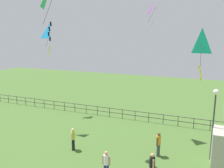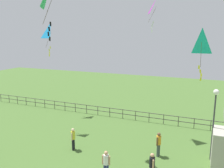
{
  "view_description": "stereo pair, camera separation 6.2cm",
  "coord_description": "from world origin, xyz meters",
  "px_view_note": "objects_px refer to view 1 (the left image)",
  "views": [
    {
      "loc": [
        5.6,
        -6.91,
        8.07
      ],
      "look_at": [
        0.22,
        6.31,
        5.13
      ],
      "focal_mm": 37.58,
      "sensor_mm": 36.0,
      "label": 1
    },
    {
      "loc": [
        5.65,
        -6.89,
        8.07
      ],
      "look_at": [
        0.22,
        6.31,
        5.13
      ],
      "focal_mm": 37.58,
      "sensor_mm": 36.0,
      "label": 2
    }
  ],
  "objects_px": {
    "person_1": "(152,165)",
    "kite_3": "(51,33)",
    "person_7": "(159,143)",
    "kite_0": "(201,44)",
    "person_3": "(106,162)",
    "lamppost": "(214,110)",
    "person_5": "(73,138)",
    "kite_1": "(156,8)"
  },
  "relations": [
    {
      "from": "person_3",
      "to": "kite_0",
      "type": "height_order",
      "value": "kite_0"
    },
    {
      "from": "lamppost",
      "to": "kite_3",
      "type": "bearing_deg",
      "value": 175.33
    },
    {
      "from": "person_5",
      "to": "kite_1",
      "type": "xyz_separation_m",
      "value": [
        4.48,
        5.39,
        9.25
      ]
    },
    {
      "from": "kite_0",
      "to": "kite_3",
      "type": "distance_m",
      "value": 12.56
    },
    {
      "from": "person_1",
      "to": "person_5",
      "type": "distance_m",
      "value": 6.26
    },
    {
      "from": "person_3",
      "to": "kite_3",
      "type": "bearing_deg",
      "value": 143.42
    },
    {
      "from": "kite_3",
      "to": "kite_0",
      "type": "bearing_deg",
      "value": -15.68
    },
    {
      "from": "person_1",
      "to": "kite_1",
      "type": "relative_size",
      "value": 0.68
    },
    {
      "from": "person_7",
      "to": "kite_0",
      "type": "xyz_separation_m",
      "value": [
        2.28,
        -1.44,
        6.68
      ]
    },
    {
      "from": "lamppost",
      "to": "kite_0",
      "type": "height_order",
      "value": "kite_0"
    },
    {
      "from": "person_1",
      "to": "kite_3",
      "type": "bearing_deg",
      "value": 153.87
    },
    {
      "from": "lamppost",
      "to": "person_5",
      "type": "relative_size",
      "value": 2.92
    },
    {
      "from": "person_3",
      "to": "kite_1",
      "type": "relative_size",
      "value": 0.66
    },
    {
      "from": "person_7",
      "to": "kite_3",
      "type": "bearing_deg",
      "value": 168.73
    },
    {
      "from": "person_3",
      "to": "kite_3",
      "type": "relative_size",
      "value": 0.61
    },
    {
      "from": "person_7",
      "to": "kite_1",
      "type": "distance_m",
      "value": 10.13
    },
    {
      "from": "person_7",
      "to": "kite_3",
      "type": "distance_m",
      "value": 12.4
    },
    {
      "from": "person_1",
      "to": "person_5",
      "type": "height_order",
      "value": "person_1"
    },
    {
      "from": "person_1",
      "to": "kite_3",
      "type": "distance_m",
      "value": 13.36
    },
    {
      "from": "person_1",
      "to": "person_3",
      "type": "bearing_deg",
      "value": -165.47
    },
    {
      "from": "person_3",
      "to": "person_7",
      "type": "distance_m",
      "value": 4.28
    },
    {
      "from": "person_5",
      "to": "kite_1",
      "type": "height_order",
      "value": "kite_1"
    },
    {
      "from": "kite_0",
      "to": "person_3",
      "type": "bearing_deg",
      "value": -154.57
    },
    {
      "from": "person_5",
      "to": "kite_3",
      "type": "height_order",
      "value": "kite_3"
    },
    {
      "from": "lamppost",
      "to": "person_7",
      "type": "height_order",
      "value": "lamppost"
    },
    {
      "from": "lamppost",
      "to": "person_1",
      "type": "height_order",
      "value": "lamppost"
    },
    {
      "from": "person_7",
      "to": "kite_1",
      "type": "xyz_separation_m",
      "value": [
        -1.36,
        3.98,
        9.21
      ]
    },
    {
      "from": "person_7",
      "to": "kite_0",
      "type": "height_order",
      "value": "kite_0"
    },
    {
      "from": "person_1",
      "to": "kite_0",
      "type": "xyz_separation_m",
      "value": [
        2.06,
        1.52,
        6.68
      ]
    },
    {
      "from": "lamppost",
      "to": "person_5",
      "type": "bearing_deg",
      "value": -165.92
    },
    {
      "from": "kite_1",
      "to": "kite_3",
      "type": "relative_size",
      "value": 0.93
    },
    {
      "from": "person_3",
      "to": "kite_3",
      "type": "xyz_separation_m",
      "value": [
        -7.5,
        5.56,
        7.38
      ]
    },
    {
      "from": "kite_0",
      "to": "kite_1",
      "type": "height_order",
      "value": "kite_1"
    },
    {
      "from": "person_5",
      "to": "person_7",
      "type": "height_order",
      "value": "person_7"
    },
    {
      "from": "person_5",
      "to": "kite_0",
      "type": "distance_m",
      "value": 10.54
    },
    {
      "from": "lamppost",
      "to": "kite_0",
      "type": "distance_m",
      "value": 4.92
    },
    {
      "from": "lamppost",
      "to": "person_3",
      "type": "relative_size",
      "value": 2.89
    },
    {
      "from": "person_7",
      "to": "kite_0",
      "type": "bearing_deg",
      "value": -32.21
    },
    {
      "from": "lamppost",
      "to": "kite_1",
      "type": "distance_m",
      "value": 8.76
    },
    {
      "from": "person_1",
      "to": "kite_1",
      "type": "height_order",
      "value": "kite_1"
    },
    {
      "from": "kite_1",
      "to": "kite_0",
      "type": "bearing_deg",
      "value": -56.08
    },
    {
      "from": "lamppost",
      "to": "person_3",
      "type": "distance_m",
      "value": 7.59
    }
  ]
}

